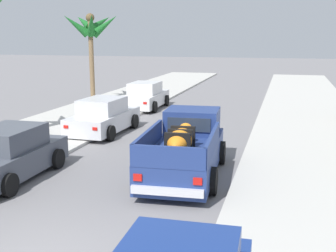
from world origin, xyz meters
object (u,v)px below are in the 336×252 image
object	(u,v)px
car_right_near	(145,96)
palm_tree_left_mid	(92,28)
car_right_mid	(103,117)
car_left_mid	(8,155)
pickup_truck	(185,149)

from	to	relation	value
car_right_near	palm_tree_left_mid	size ratio (longest dim) A/B	0.76
car_right_mid	palm_tree_left_mid	bearing A→B (deg)	117.13
car_right_near	palm_tree_left_mid	bearing A→B (deg)	156.44
car_right_near	car_left_mid	xyz separation A→B (m)	(0.05, -13.26, 0.00)
car_left_mid	car_right_mid	distance (m)	6.51
car_right_near	palm_tree_left_mid	xyz separation A→B (m)	(-4.09, 1.78, 3.92)
pickup_truck	car_left_mid	world-z (taller)	pickup_truck
pickup_truck	palm_tree_left_mid	xyz separation A→B (m)	(-9.12, 13.28, 3.81)
car_right_near	car_right_mid	bearing A→B (deg)	-87.65
car_right_near	car_left_mid	distance (m)	13.26
car_right_near	car_left_mid	bearing A→B (deg)	-89.79
car_left_mid	car_right_near	bearing A→B (deg)	90.21
pickup_truck	palm_tree_left_mid	world-z (taller)	palm_tree_left_mid
pickup_truck	car_right_mid	world-z (taller)	pickup_truck
pickup_truck	palm_tree_left_mid	size ratio (longest dim) A/B	0.94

